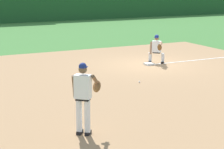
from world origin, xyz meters
TOP-DOWN VIEW (x-y plane):
  - ground_plane at (0.00, 0.00)m, footprint 160.00×160.00m
  - infield_dirt_patch at (-3.10, -3.55)m, footprint 18.00×18.00m
  - first_base_bag at (0.00, 0.00)m, footprint 0.38×0.38m
  - baseball at (-2.13, -2.84)m, footprint 0.07×0.07m
  - pitcher at (-6.16, -7.08)m, footprint 0.85×0.54m
  - first_baseman at (0.52, 0.19)m, footprint 0.71×1.09m
  - outfield_wall at (0.00, 22.00)m, footprint 48.00×0.54m

SIDE VIEW (x-z plane):
  - ground_plane at x=0.00m, z-range 0.00..0.00m
  - infield_dirt_patch at x=-3.10m, z-range 0.00..0.01m
  - baseball at x=-2.13m, z-range 0.00..0.07m
  - first_base_bag at x=0.00m, z-range 0.00..0.09m
  - first_baseman at x=0.52m, z-range 0.06..1.40m
  - pitcher at x=-6.16m, z-range 0.13..1.99m
  - outfield_wall at x=0.00m, z-range 0.09..2.69m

